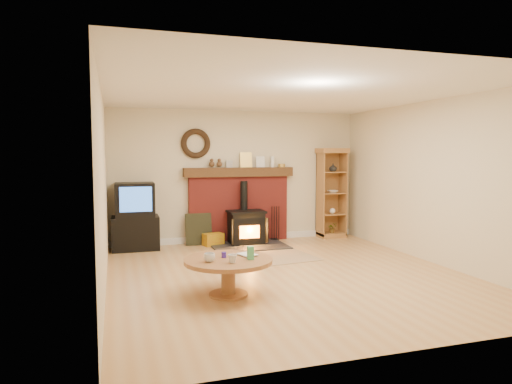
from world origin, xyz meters
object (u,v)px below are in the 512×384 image
object	(u,v)px
wood_stove	(247,229)
curio_cabinet	(331,193)
coffee_table	(228,266)
tv_unit	(135,218)

from	to	relation	value
wood_stove	curio_cabinet	bearing A→B (deg)	8.43
curio_cabinet	coffee_table	xyz separation A→B (m)	(-3.02, -3.27, -0.56)
curio_cabinet	coffee_table	distance (m)	4.49
curio_cabinet	coffee_table	world-z (taller)	curio_cabinet
tv_unit	coffee_table	world-z (taller)	tv_unit
tv_unit	curio_cabinet	size ratio (longest dim) A/B	0.66
tv_unit	wood_stove	bearing A→B (deg)	-5.56
tv_unit	coffee_table	bearing A→B (deg)	-73.14
curio_cabinet	coffee_table	size ratio (longest dim) A/B	1.71
wood_stove	tv_unit	bearing A→B (deg)	174.44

